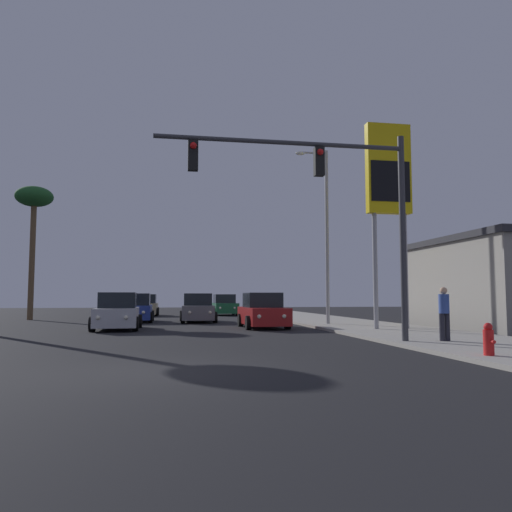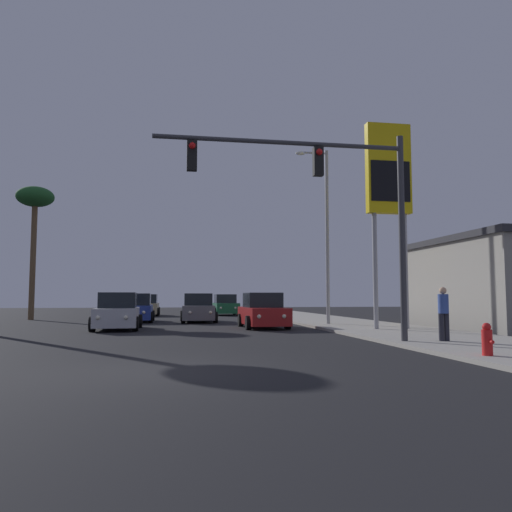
{
  "view_description": "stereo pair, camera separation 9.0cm",
  "coord_description": "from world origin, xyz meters",
  "px_view_note": "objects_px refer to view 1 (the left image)",
  "views": [
    {
      "loc": [
        0.33,
        -10.32,
        1.49
      ],
      "look_at": [
        4.21,
        12.42,
        3.37
      ],
      "focal_mm": 35.0,
      "sensor_mm": 36.0,
      "label": 1
    },
    {
      "loc": [
        0.42,
        -10.33,
        1.49
      ],
      "look_at": [
        4.21,
        12.42,
        3.37
      ],
      "focal_mm": 35.0,
      "sensor_mm": 36.0,
      "label": 2
    }
  ],
  "objects_px": {
    "street_lamp": "(324,226)",
    "car_grey": "(198,309)",
    "car_tan": "(146,306)",
    "palm_tree_mid": "(34,204)",
    "car_silver": "(118,313)",
    "car_red": "(263,312)",
    "pedestrian_on_sidewalk": "(444,311)",
    "gas_station_sign": "(389,180)",
    "traffic_light_mast": "(333,191)",
    "car_blue": "(136,309)",
    "fire_hydrant": "(489,340)",
    "car_green": "(224,306)"
  },
  "relations": [
    {
      "from": "street_lamp",
      "to": "car_grey",
      "type": "bearing_deg",
      "value": 140.65
    },
    {
      "from": "car_tan",
      "to": "palm_tree_mid",
      "type": "relative_size",
      "value": 0.5
    },
    {
      "from": "car_silver",
      "to": "car_red",
      "type": "relative_size",
      "value": 1.0
    },
    {
      "from": "car_grey",
      "to": "pedestrian_on_sidewalk",
      "type": "bearing_deg",
      "value": 116.26
    },
    {
      "from": "car_red",
      "to": "gas_station_sign",
      "type": "bearing_deg",
      "value": 145.14
    },
    {
      "from": "traffic_light_mast",
      "to": "gas_station_sign",
      "type": "distance_m",
      "value": 7.46
    },
    {
      "from": "car_blue",
      "to": "palm_tree_mid",
      "type": "relative_size",
      "value": 0.5
    },
    {
      "from": "street_lamp",
      "to": "palm_tree_mid",
      "type": "distance_m",
      "value": 19.5
    },
    {
      "from": "car_grey",
      "to": "fire_hydrant",
      "type": "bearing_deg",
      "value": 109.07
    },
    {
      "from": "car_grey",
      "to": "pedestrian_on_sidewalk",
      "type": "relative_size",
      "value": 2.6
    },
    {
      "from": "car_silver",
      "to": "pedestrian_on_sidewalk",
      "type": "xyz_separation_m",
      "value": [
        10.8,
        -9.1,
        0.27
      ]
    },
    {
      "from": "car_silver",
      "to": "traffic_light_mast",
      "type": "height_order",
      "value": "traffic_light_mast"
    },
    {
      "from": "fire_hydrant",
      "to": "car_red",
      "type": "bearing_deg",
      "value": 103.04
    },
    {
      "from": "car_green",
      "to": "car_tan",
      "type": "xyz_separation_m",
      "value": [
        -6.24,
        -0.21,
        0.0
      ]
    },
    {
      "from": "car_blue",
      "to": "fire_hydrant",
      "type": "height_order",
      "value": "car_blue"
    },
    {
      "from": "car_blue",
      "to": "gas_station_sign",
      "type": "distance_m",
      "value": 16.36
    },
    {
      "from": "car_blue",
      "to": "gas_station_sign",
      "type": "relative_size",
      "value": 0.48
    },
    {
      "from": "car_silver",
      "to": "gas_station_sign",
      "type": "xyz_separation_m",
      "value": [
        11.77,
        -3.21,
        5.86
      ]
    },
    {
      "from": "car_red",
      "to": "fire_hydrant",
      "type": "xyz_separation_m",
      "value": [
        2.99,
        -12.93,
        -0.27
      ]
    },
    {
      "from": "car_grey",
      "to": "car_tan",
      "type": "height_order",
      "value": "same"
    },
    {
      "from": "car_green",
      "to": "fire_hydrant",
      "type": "distance_m",
      "value": 29.86
    },
    {
      "from": "gas_station_sign",
      "to": "pedestrian_on_sidewalk",
      "type": "relative_size",
      "value": 5.39
    },
    {
      "from": "car_green",
      "to": "car_grey",
      "type": "xyz_separation_m",
      "value": [
        -2.71,
        -10.71,
        0.0
      ]
    },
    {
      "from": "car_silver",
      "to": "car_grey",
      "type": "distance_m",
      "value": 7.34
    },
    {
      "from": "gas_station_sign",
      "to": "car_silver",
      "type": "bearing_deg",
      "value": 164.75
    },
    {
      "from": "car_blue",
      "to": "street_lamp",
      "type": "xyz_separation_m",
      "value": [
        9.83,
        -5.84,
        4.36
      ]
    },
    {
      "from": "car_silver",
      "to": "palm_tree_mid",
      "type": "xyz_separation_m",
      "value": [
        -6.56,
        10.8,
        6.81
      ]
    },
    {
      "from": "street_lamp",
      "to": "gas_station_sign",
      "type": "xyz_separation_m",
      "value": [
        1.6,
        -4.29,
        1.5
      ]
    },
    {
      "from": "car_tan",
      "to": "fire_hydrant",
      "type": "relative_size",
      "value": 5.69
    },
    {
      "from": "gas_station_sign",
      "to": "pedestrian_on_sidewalk",
      "type": "height_order",
      "value": "gas_station_sign"
    },
    {
      "from": "traffic_light_mast",
      "to": "fire_hydrant",
      "type": "bearing_deg",
      "value": -58.25
    },
    {
      "from": "car_silver",
      "to": "palm_tree_mid",
      "type": "relative_size",
      "value": 0.5
    },
    {
      "from": "car_red",
      "to": "car_grey",
      "type": "distance_m",
      "value": 6.67
    },
    {
      "from": "car_green",
      "to": "car_grey",
      "type": "bearing_deg",
      "value": 74.66
    },
    {
      "from": "gas_station_sign",
      "to": "fire_hydrant",
      "type": "height_order",
      "value": "gas_station_sign"
    },
    {
      "from": "car_blue",
      "to": "car_red",
      "type": "bearing_deg",
      "value": 132.61
    },
    {
      "from": "car_silver",
      "to": "car_tan",
      "type": "distance_m",
      "value": 16.69
    },
    {
      "from": "car_grey",
      "to": "street_lamp",
      "type": "distance_m",
      "value": 9.14
    },
    {
      "from": "traffic_light_mast",
      "to": "gas_station_sign",
      "type": "relative_size",
      "value": 0.88
    },
    {
      "from": "car_red",
      "to": "palm_tree_mid",
      "type": "xyz_separation_m",
      "value": [
        -13.3,
        10.68,
        6.81
      ]
    },
    {
      "from": "fire_hydrant",
      "to": "gas_station_sign",
      "type": "bearing_deg",
      "value": 78.03
    },
    {
      "from": "pedestrian_on_sidewalk",
      "to": "palm_tree_mid",
      "type": "distance_m",
      "value": 27.2
    },
    {
      "from": "traffic_light_mast",
      "to": "palm_tree_mid",
      "type": "height_order",
      "value": "palm_tree_mid"
    },
    {
      "from": "car_red",
      "to": "car_tan",
      "type": "relative_size",
      "value": 1.0
    },
    {
      "from": "palm_tree_mid",
      "to": "street_lamp",
      "type": "bearing_deg",
      "value": -30.12
    },
    {
      "from": "fire_hydrant",
      "to": "palm_tree_mid",
      "type": "relative_size",
      "value": 0.09
    },
    {
      "from": "car_tan",
      "to": "fire_hydrant",
      "type": "xyz_separation_m",
      "value": [
        9.3,
        -29.49,
        -0.27
      ]
    },
    {
      "from": "fire_hydrant",
      "to": "car_green",
      "type": "bearing_deg",
      "value": 95.88
    },
    {
      "from": "gas_station_sign",
      "to": "palm_tree_mid",
      "type": "bearing_deg",
      "value": 142.62
    },
    {
      "from": "car_blue",
      "to": "car_grey",
      "type": "height_order",
      "value": "same"
    }
  ]
}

